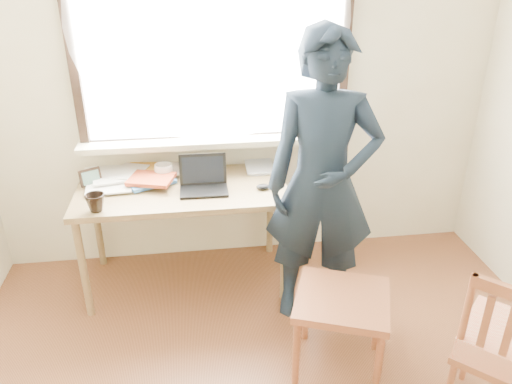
{
  "coord_description": "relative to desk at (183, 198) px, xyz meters",
  "views": [
    {
      "loc": [
        -0.37,
        -1.33,
        2.11
      ],
      "look_at": [
        -0.06,
        0.95,
        0.99
      ],
      "focal_mm": 35.0,
      "sensor_mm": 36.0,
      "label": 1
    }
  ],
  "objects": [
    {
      "name": "side_chair",
      "position": [
        1.47,
        -1.38,
        -0.19
      ],
      "size": [
        0.57,
        0.57,
        0.88
      ],
      "color": "brown",
      "rests_on": "ground"
    },
    {
      "name": "desk_clutter",
      "position": [
        -0.38,
        0.21,
        0.1
      ],
      "size": [
        0.8,
        0.53,
        0.06
      ],
      "color": "white",
      "rests_on": "desk"
    },
    {
      "name": "room_shell",
      "position": [
        0.43,
        -1.43,
        0.99
      ],
      "size": [
        3.52,
        4.02,
        2.61
      ],
      "color": "beige",
      "rests_on": "ground"
    },
    {
      "name": "laptop",
      "position": [
        0.14,
        -0.04,
        0.12
      ],
      "size": [
        0.31,
        0.25,
        0.21
      ],
      "color": "black",
      "rests_on": "desk"
    },
    {
      "name": "desk",
      "position": [
        0.0,
        0.0,
        0.0
      ],
      "size": [
        1.35,
        0.68,
        0.73
      ],
      "color": "olive",
      "rests_on": "ground"
    },
    {
      "name": "mug_dark",
      "position": [
        -0.5,
        -0.26,
        0.13
      ],
      "size": [
        0.15,
        0.15,
        0.11
      ],
      "primitive_type": "imported",
      "rotation": [
        0.0,
        0.0,
        -0.47
      ],
      "color": "black",
      "rests_on": "desk"
    },
    {
      "name": "book_a",
      "position": [
        -0.42,
        0.19,
        0.09
      ],
      "size": [
        0.28,
        0.33,
        0.03
      ],
      "primitive_type": "imported",
      "rotation": [
        0.0,
        0.0,
        0.28
      ],
      "color": "white",
      "rests_on": "desk"
    },
    {
      "name": "mug_white",
      "position": [
        -0.12,
        0.17,
        0.12
      ],
      "size": [
        0.14,
        0.14,
        0.1
      ],
      "primitive_type": "imported",
      "rotation": [
        0.0,
        0.0,
        0.16
      ],
      "color": "white",
      "rests_on": "desk"
    },
    {
      "name": "mouse",
      "position": [
        0.52,
        -0.1,
        0.09
      ],
      "size": [
        0.09,
        0.06,
        0.03
      ],
      "primitive_type": "ellipsoid",
      "color": "black",
      "rests_on": "desk"
    },
    {
      "name": "person",
      "position": [
        0.81,
        -0.43,
        0.24
      ],
      "size": [
        0.73,
        0.55,
        1.79
      ],
      "primitive_type": "imported",
      "rotation": [
        0.0,
        0.0,
        -0.2
      ],
      "color": "black",
      "rests_on": "ground"
    },
    {
      "name": "picture_frame",
      "position": [
        -0.58,
        0.1,
        0.13
      ],
      "size": [
        0.13,
        0.08,
        0.11
      ],
      "color": "black",
      "rests_on": "desk"
    },
    {
      "name": "book_b",
      "position": [
        0.45,
        0.24,
        0.09
      ],
      "size": [
        0.2,
        0.27,
        0.02
      ],
      "primitive_type": "imported",
      "rotation": [
        0.0,
        0.0,
        -0.03
      ],
      "color": "white",
      "rests_on": "desk"
    },
    {
      "name": "work_chair",
      "position": [
        0.81,
        -0.95,
        -0.24
      ],
      "size": [
        0.61,
        0.59,
        0.49
      ],
      "color": "brown",
      "rests_on": "ground"
    }
  ]
}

